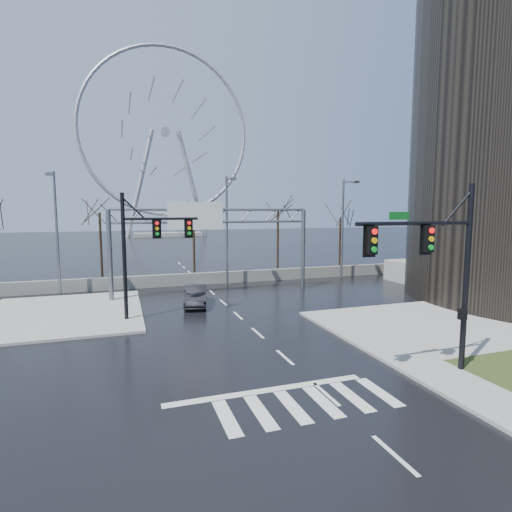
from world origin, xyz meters
name	(u,v)px	position (x,y,z in m)	size (l,w,h in m)	color
ground	(285,357)	(0.00, 0.00, 0.00)	(260.00, 260.00, 0.00)	black
sidewalk_right_ext	(426,325)	(10.00, 2.00, 0.07)	(12.00, 10.00, 0.15)	gray
sidewalk_far	(63,313)	(-11.00, 12.00, 0.07)	(10.00, 12.00, 0.15)	gray
barrier_wall	(203,278)	(0.00, 20.00, 0.55)	(52.00, 0.50, 1.10)	slate
signal_mast_near	(442,261)	(5.14, -4.04, 4.87)	(5.52, 0.41, 8.00)	black
signal_mast_far	(143,244)	(-5.87, 8.96, 4.83)	(4.72, 0.41, 8.00)	black
sign_gantry	(209,232)	(-0.38, 14.96, 5.18)	(16.36, 0.40, 7.60)	slate
streetlight_left	(56,224)	(-12.00, 18.16, 5.89)	(0.50, 2.55, 10.00)	slate
streetlight_mid	(228,222)	(2.00, 18.16, 5.89)	(0.50, 2.55, 10.00)	slate
streetlight_right	(344,221)	(14.00, 18.16, 5.89)	(0.50, 2.55, 10.00)	slate
tree_left	(100,221)	(-9.00, 23.50, 5.98)	(3.75, 3.75, 7.50)	black
tree_center	(194,228)	(0.00, 24.50, 5.17)	(3.25, 3.25, 6.50)	black
tree_right	(278,217)	(9.00, 23.50, 6.22)	(3.90, 3.90, 7.80)	black
tree_far_right	(340,224)	(17.00, 24.00, 5.41)	(3.40, 3.40, 6.80)	black
ferris_wheel	(165,139)	(5.00, 95.00, 26.13)	(45.00, 6.00, 50.91)	gray
car	(195,296)	(-2.15, 11.77, 0.73)	(1.54, 4.43, 1.46)	black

